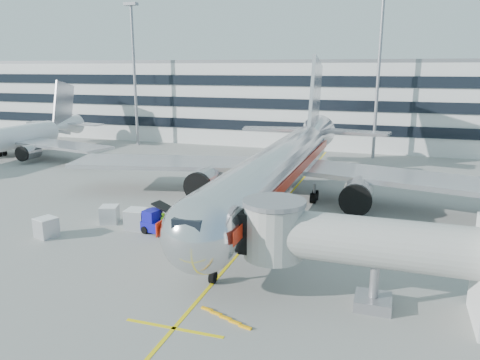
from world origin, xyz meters
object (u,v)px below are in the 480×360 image
(cargo_container_left, at_px, (46,227))
(ramp_worker, at_px, (164,223))
(baggage_tug, at_px, (156,223))
(cargo_container_right, at_px, (110,214))
(belt_loader, at_px, (173,224))
(cargo_container_front, at_px, (136,219))
(main_jet, at_px, (281,166))

(cargo_container_left, height_order, ramp_worker, ramp_worker)
(baggage_tug, relative_size, cargo_container_right, 1.50)
(belt_loader, bearing_deg, cargo_container_front, -173.94)
(main_jet, relative_size, cargo_container_front, 26.65)
(cargo_container_left, bearing_deg, belt_loader, 25.17)
(baggage_tug, height_order, cargo_container_right, baggage_tug)
(cargo_container_left, xyz_separation_m, cargo_container_right, (3.09, 4.90, -0.02))
(cargo_container_left, height_order, cargo_container_front, cargo_container_front)
(belt_loader, bearing_deg, cargo_container_left, -154.83)
(baggage_tug, relative_size, ramp_worker, 1.63)
(main_jet, xyz_separation_m, cargo_container_left, (-16.94, -15.92, -3.38))
(belt_loader, relative_size, cargo_container_left, 2.69)
(cargo_container_left, bearing_deg, main_jet, 43.21)
(main_jet, xyz_separation_m, baggage_tug, (-8.45, -12.01, -3.35))
(cargo_container_right, bearing_deg, cargo_container_front, -11.41)
(cargo_container_left, bearing_deg, baggage_tug, 24.71)
(belt_loader, distance_m, baggage_tug, 1.51)
(baggage_tug, height_order, cargo_container_front, baggage_tug)
(baggage_tug, xyz_separation_m, cargo_container_right, (-5.41, 0.98, -0.05))
(main_jet, distance_m, baggage_tug, 15.06)
(ramp_worker, bearing_deg, belt_loader, 10.29)
(main_jet, height_order, belt_loader, main_jet)
(cargo_container_right, bearing_deg, belt_loader, -2.39)
(belt_loader, distance_m, cargo_container_front, 3.52)
(main_jet, xyz_separation_m, cargo_container_front, (-10.62, -11.68, -3.30))
(belt_loader, bearing_deg, cargo_container_right, 177.61)
(baggage_tug, bearing_deg, belt_loader, 28.01)
(baggage_tug, distance_m, ramp_worker, 0.68)
(belt_loader, distance_m, cargo_container_left, 10.85)
(cargo_container_front, xyz_separation_m, ramp_worker, (2.83, -0.14, -0.01))
(belt_loader, bearing_deg, ramp_worker, -142.76)
(baggage_tug, bearing_deg, cargo_container_right, 169.69)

